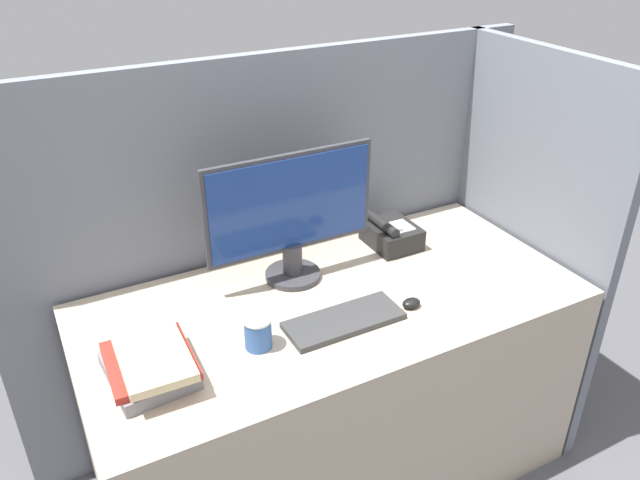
% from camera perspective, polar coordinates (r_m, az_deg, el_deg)
% --- Properties ---
extents(cubicle_panel_rear, '(2.03, 0.04, 1.49)m').
position_cam_1_polar(cubicle_panel_rear, '(2.37, -3.71, -0.94)').
color(cubicle_panel_rear, slate).
rests_on(cubicle_panel_rear, ground_plane).
extents(cubicle_panel_right, '(0.04, 0.83, 1.49)m').
position_cam_1_polar(cubicle_panel_right, '(2.54, 17.97, -0.30)').
color(cubicle_panel_right, slate).
rests_on(cubicle_panel_right, ground_plane).
extents(desk, '(1.63, 0.77, 0.78)m').
position_cam_1_polar(desk, '(2.28, 1.14, -13.47)').
color(desk, tan).
rests_on(desk, ground_plane).
extents(monitor, '(0.59, 0.19, 0.45)m').
position_cam_1_polar(monitor, '(2.04, -2.66, 2.10)').
color(monitor, '#333338').
rests_on(monitor, desk).
extents(keyboard, '(0.37, 0.14, 0.02)m').
position_cam_1_polar(keyboard, '(1.93, 2.20, -7.38)').
color(keyboard, '#333333').
rests_on(keyboard, desk).
extents(mouse, '(0.06, 0.05, 0.03)m').
position_cam_1_polar(mouse, '(2.01, 8.35, -5.73)').
color(mouse, black).
rests_on(mouse, desk).
extents(coffee_cup, '(0.08, 0.08, 0.10)m').
position_cam_1_polar(coffee_cup, '(1.82, -5.70, -8.39)').
color(coffee_cup, '#335999').
rests_on(coffee_cup, desk).
extents(book_stack, '(0.23, 0.29, 0.09)m').
position_cam_1_polar(book_stack, '(1.77, -15.24, -10.89)').
color(book_stack, slate).
rests_on(book_stack, desk).
extents(desk_telephone, '(0.17, 0.20, 0.12)m').
position_cam_1_polar(desk_telephone, '(2.33, 6.50, 0.55)').
color(desk_telephone, black).
rests_on(desk_telephone, desk).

